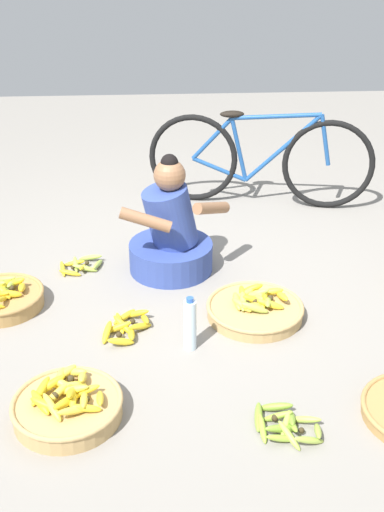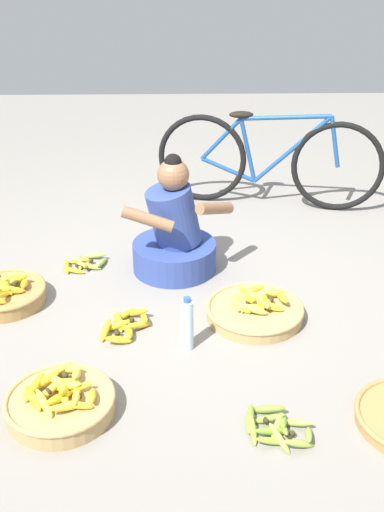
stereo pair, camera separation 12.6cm
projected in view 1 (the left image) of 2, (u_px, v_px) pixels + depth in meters
name	position (u px, v px, depth m)	size (l,w,h in m)	color
ground_plane	(190.00, 293.00, 3.72)	(10.00, 10.00, 0.00)	gray
vendor_woman_front	(171.00, 235.00, 3.87)	(0.68, 0.52, 0.76)	#334793
bicycle_leaning	(259.00, 160.00, 4.76)	(1.67, 0.40, 0.73)	black
banana_basket_front_right	(2.00, 298.00, 3.56)	(0.47, 0.47, 0.16)	#A87F47
banana_basket_mid_right	(255.00, 308.00, 3.48)	(0.54, 0.54, 0.15)	tan
banana_basket_near_vendor	(67.00, 405.00, 2.76)	(0.49, 0.49, 0.17)	tan
loose_bananas_near_bicycle	(127.00, 326.00, 3.36)	(0.28, 0.34, 0.10)	gold
loose_bananas_front_center	(285.00, 424.00, 2.70)	(0.30, 0.29, 0.09)	olive
loose_bananas_back_right	(81.00, 265.00, 3.97)	(0.28, 0.25, 0.07)	gold
water_bottle	(190.00, 325.00, 3.17)	(0.07, 0.07, 0.30)	silver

